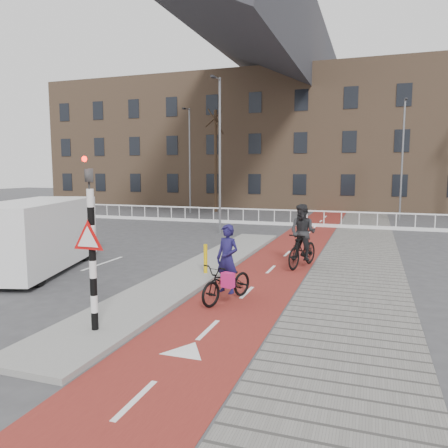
% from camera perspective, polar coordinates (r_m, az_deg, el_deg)
% --- Properties ---
extents(ground, '(120.00, 120.00, 0.00)m').
position_cam_1_polar(ground, '(10.94, -7.67, -10.93)').
color(ground, '#38383A').
rests_on(ground, ground).
extents(bike_lane, '(2.50, 60.00, 0.01)m').
position_cam_1_polar(bike_lane, '(19.85, 9.33, -2.81)').
color(bike_lane, maroon).
rests_on(bike_lane, ground).
extents(sidewalk, '(3.00, 60.00, 0.01)m').
position_cam_1_polar(sidewalk, '(19.60, 17.44, -3.17)').
color(sidewalk, slate).
rests_on(sidewalk, ground).
extents(curb_island, '(1.80, 16.00, 0.12)m').
position_cam_1_polar(curb_island, '(14.73, -3.15, -5.94)').
color(curb_island, gray).
rests_on(curb_island, ground).
extents(traffic_signal, '(0.80, 0.80, 3.68)m').
position_cam_1_polar(traffic_signal, '(9.10, -16.96, -1.96)').
color(traffic_signal, black).
rests_on(traffic_signal, curb_island).
extents(bollard, '(0.12, 0.12, 0.92)m').
position_cam_1_polar(bollard, '(13.89, -2.43, -4.54)').
color(bollard, gold).
rests_on(bollard, curb_island).
extents(cyclist_near, '(1.28, 2.04, 2.00)m').
position_cam_1_polar(cyclist_near, '(11.21, 0.44, -6.81)').
color(cyclist_near, black).
rests_on(cyclist_near, bike_lane).
extents(cyclist_far, '(1.16, 2.16, 2.20)m').
position_cam_1_polar(cyclist_far, '(15.35, 10.22, -2.25)').
color(cyclist_far, black).
rests_on(cyclist_far, bike_lane).
extents(van, '(3.60, 5.86, 2.35)m').
position_cam_1_polar(van, '(15.75, -23.46, -1.31)').
color(van, silver).
rests_on(van, ground).
extents(railing, '(28.00, 0.10, 0.99)m').
position_cam_1_polar(railing, '(28.19, -1.38, 0.80)').
color(railing, silver).
rests_on(railing, ground).
extents(townhouse_row, '(46.00, 10.00, 15.90)m').
position_cam_1_polar(townhouse_row, '(42.25, 8.46, 13.00)').
color(townhouse_row, '#7F6047').
rests_on(townhouse_row, ground).
extents(tree_mid, '(0.26, 0.26, 8.14)m').
position_cam_1_polar(tree_mid, '(35.55, -1.09, 8.16)').
color(tree_mid, black).
rests_on(tree_mid, ground).
extents(streetlight_near, '(0.12, 0.12, 8.11)m').
position_cam_1_polar(streetlight_near, '(23.21, -0.54, 8.73)').
color(streetlight_near, slate).
rests_on(streetlight_near, ground).
extents(streetlight_left, '(0.12, 0.12, 8.12)m').
position_cam_1_polar(streetlight_left, '(34.60, -4.49, 8.16)').
color(streetlight_left, slate).
rests_on(streetlight_left, ground).
extents(streetlight_right, '(0.12, 0.12, 7.98)m').
position_cam_1_polar(streetlight_right, '(31.43, 22.25, 7.65)').
color(streetlight_right, slate).
rests_on(streetlight_right, ground).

